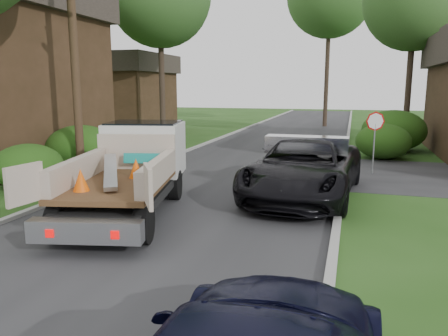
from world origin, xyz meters
The scene contains 15 objects.
ground centered at (0.00, 0.00, 0.00)m, with size 120.00×120.00×0.00m, color #214614.
road centered at (0.00, 10.00, 0.00)m, with size 8.00×90.00×0.02m, color #28282B.
curb_left centered at (-4.10, 10.00, 0.06)m, with size 0.20×90.00×0.12m, color #9E9E99.
curb_right centered at (4.10, 10.00, 0.06)m, with size 0.20×90.00×0.12m, color #9E9E99.
stop_sign centered at (5.20, 9.00, 1.78)m, with size 0.71×0.32×2.48m.
utility_pole centered at (-5.48, 4.98, 5.17)m, with size 2.42×1.25×10.00m.
house_left_far centered at (-13.50, 22.00, 3.05)m, with size 7.56×7.56×6.00m.
hedge_left_a centered at (-6.20, 3.00, 0.77)m, with size 2.34×2.34×1.53m, color #1F4910.
hedge_left_b centered at (-6.50, 6.50, 0.94)m, with size 2.86×2.86×1.87m, color #1F4910.
hedge_left_c centered at (-6.80, 10.00, 0.85)m, with size 2.60×2.60×1.70m, color #1F4910.
hedge_right_a centered at (5.80, 13.00, 0.85)m, with size 2.60×2.60×1.70m, color #1F4910.
hedge_right_b centered at (6.50, 16.00, 1.10)m, with size 3.38×3.38×2.21m, color #1F4910.
tree_right_far centered at (7.50, 20.00, 8.48)m, with size 6.00×6.00×11.50m.
flatbed_truck centered at (-1.57, 1.96, 1.29)m, with size 3.89×6.67×2.37m.
black_pickup centered at (2.96, 4.50, 0.92)m, with size 3.05×6.61×1.84m, color black.
Camera 1 is at (4.34, -9.13, 3.44)m, focal length 35.00 mm.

